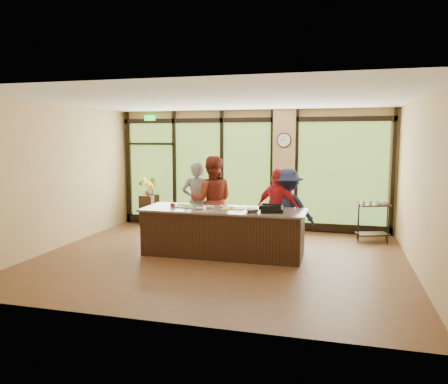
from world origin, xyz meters
The scene contains 25 objects.
floor centered at (0.00, 0.00, 0.00)m, with size 7.00×7.00×0.00m, color #53311D.
ceiling centered at (0.00, 0.00, 3.00)m, with size 7.00×7.00×0.00m, color silver.
back_wall centered at (0.00, 3.00, 1.50)m, with size 7.00×7.00×0.00m, color tan.
left_wall centered at (-3.50, 0.00, 1.50)m, with size 6.00×6.00×0.00m, color tan.
right_wall centered at (3.50, 0.00, 1.50)m, with size 6.00×6.00×0.00m, color tan.
window_wall centered at (0.16, 2.95, 1.39)m, with size 6.90×0.12×3.00m.
island_base centered at (0.00, 0.30, 0.44)m, with size 3.10×1.00×0.88m, color black.
countertop centered at (0.00, 0.30, 0.90)m, with size 3.20×1.10×0.04m, color slate.
wall_clock centered at (0.85, 2.87, 2.25)m, with size 0.36×0.04×0.36m.
cook_left centered at (-0.83, 1.16, 0.90)m, with size 0.65×0.43×1.79m, color gray.
cook_midleft centered at (-0.45, 1.03, 0.96)m, with size 0.94×0.73×1.93m, color maroon.
cook_midright centered at (0.98, 0.98, 0.84)m, with size 0.98×0.41×1.68m, color red.
cook_right centered at (1.17, 1.05, 0.84)m, with size 1.08×0.62×1.68m, color #1B203C.
roasting_pan centered at (0.97, 0.16, 0.96)m, with size 0.41×0.32×0.07m, color black.
mixing_bowl centered at (0.62, 0.08, 0.96)m, with size 0.30×0.30×0.07m, color silver.
cutting_board_left centered at (-0.81, 0.32, 0.93)m, with size 0.42×0.32×0.01m, color #3E9134.
cutting_board_center centered at (-0.93, 0.48, 0.93)m, with size 0.43×0.32×0.01m, color gold.
cutting_board_right centered at (0.19, 0.39, 0.93)m, with size 0.43×0.32×0.01m, color gold.
prep_bowl_near centered at (-0.27, 0.29, 0.95)m, with size 0.17×0.17×0.05m, color white.
prep_bowl_mid centered at (-0.43, 0.10, 0.94)m, with size 0.14×0.14×0.04m, color white.
prep_bowl_far centered at (-0.06, 0.52, 0.94)m, with size 0.13×0.13×0.03m, color white.
red_ramekin centered at (-1.04, 0.25, 0.96)m, with size 0.10×0.10×0.08m, color red.
flower_stand centered at (-2.71, 2.75, 0.40)m, with size 0.40×0.40×0.79m, color black.
flower_vase centered at (-2.71, 2.75, 0.92)m, with size 0.25×0.25×0.26m, color olive.
bar_cart centered at (2.94, 2.22, 0.56)m, with size 0.77×0.59×0.93m.
Camera 1 is at (2.19, -7.86, 2.30)m, focal length 35.00 mm.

